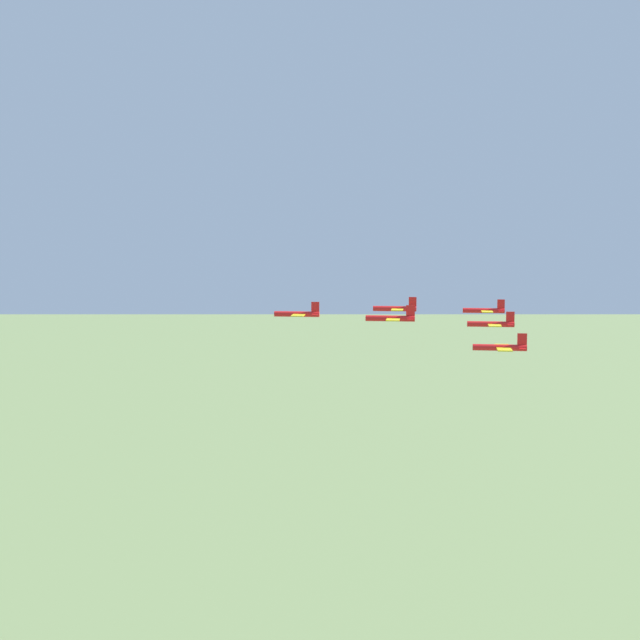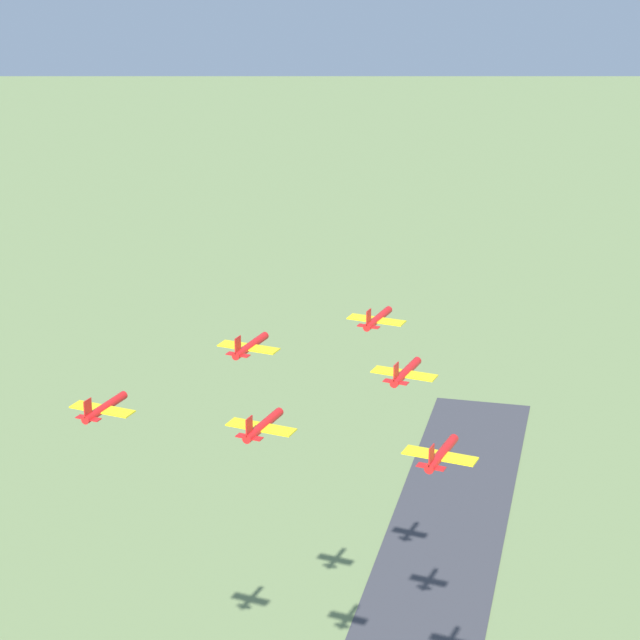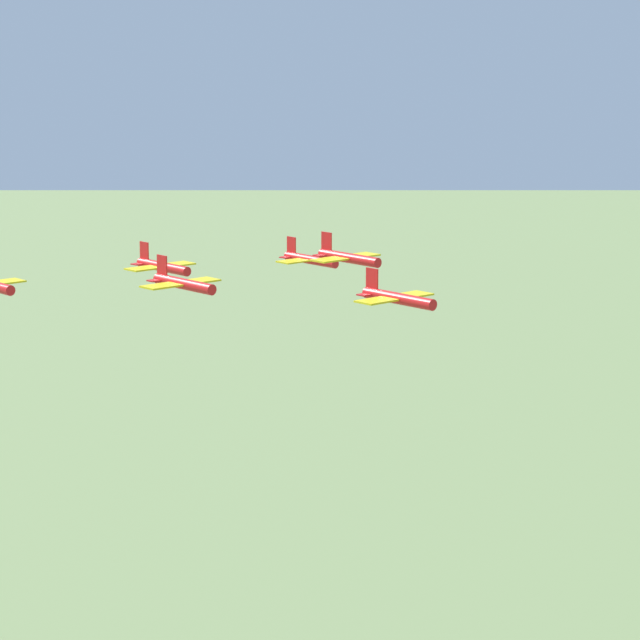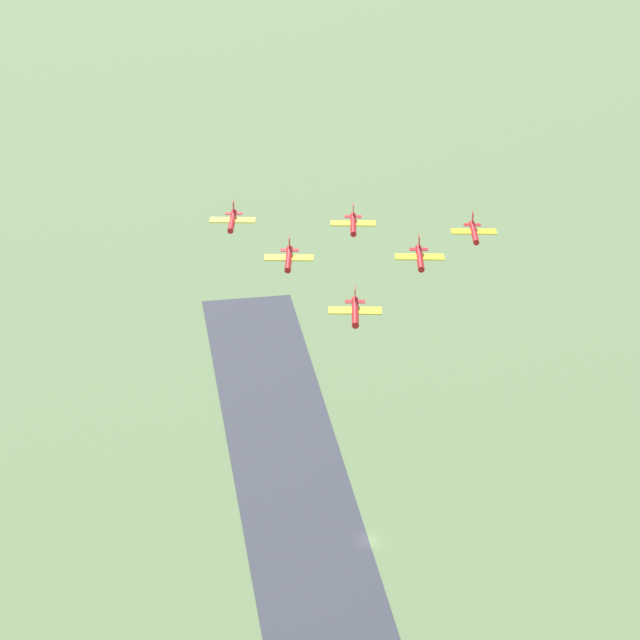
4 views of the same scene
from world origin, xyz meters
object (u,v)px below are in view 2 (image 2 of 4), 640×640
jet_2 (405,373)px  jet_4 (262,426)px  jet_0 (377,319)px  jet_1 (249,346)px  jet_3 (103,408)px  jet_5 (441,454)px

jet_2 → jet_4: 21.73m
jet_0 → jet_2: (20.42, 7.21, 0.24)m
jet_1 → jet_2: (4.20, 21.56, -0.31)m
jet_3 → jet_2: bearing=29.5°
jet_0 → jet_2: size_ratio=1.00×
jet_0 → jet_1: (16.23, -14.35, 0.54)m
jet_5 → jet_3: bearing=180.0°
jet_3 → jet_5: 43.97m
jet_3 → jet_1: bearing=59.5°
jet_2 → jet_3: 38.00m
jet_3 → jet_4: (4.20, 21.56, 1.47)m
jet_2 → jet_4: (16.23, -14.35, -1.71)m
jet_4 → jet_5: 21.97m
jet_4 → jet_5: jet_5 is taller
jet_3 → jet_5: bearing=-0.0°
jet_2 → jet_1: bearing=180.0°
jet_2 → jet_0: bearing=120.5°
jet_4 → jet_5: (4.20, 21.56, 0.48)m
jet_1 → jet_5: 37.90m
jet_0 → jet_4: (36.65, -7.13, -1.47)m
jet_0 → jet_2: 21.66m
jet_3 → jet_5: (8.39, 43.12, 1.95)m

